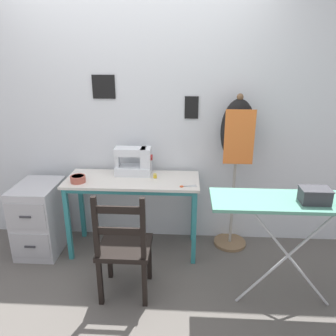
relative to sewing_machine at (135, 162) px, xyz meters
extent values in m
plane|color=#5B5651|center=(-0.01, -0.36, -0.87)|extent=(14.00, 14.00, 0.00)
cube|color=silver|center=(-0.01, 0.19, 0.41)|extent=(10.00, 0.05, 2.55)
cube|color=black|center=(-0.29, 0.15, 0.68)|extent=(0.21, 0.01, 0.21)
cube|color=black|center=(0.52, 0.15, 0.49)|extent=(0.13, 0.01, 0.21)
cube|color=silver|center=(-0.01, -0.12, -0.14)|extent=(1.23, 0.48, 0.02)
cube|color=teal|center=(-0.01, -0.32, -0.17)|extent=(1.15, 0.03, 0.04)
cube|color=teal|center=(-0.58, -0.32, -0.51)|extent=(0.04, 0.04, 0.72)
cube|color=teal|center=(0.56, -0.32, -0.51)|extent=(0.04, 0.04, 0.72)
cube|color=teal|center=(-0.58, 0.08, -0.51)|extent=(0.04, 0.04, 0.72)
cube|color=teal|center=(0.56, 0.08, -0.51)|extent=(0.04, 0.04, 0.72)
cube|color=white|center=(-0.02, 0.00, -0.08)|extent=(0.34, 0.18, 0.08)
cube|color=white|center=(0.10, 0.00, 0.05)|extent=(0.09, 0.16, 0.18)
cube|color=white|center=(-0.04, 0.00, 0.10)|extent=(0.29, 0.14, 0.07)
cube|color=white|center=(-0.17, 0.00, 0.01)|extent=(0.04, 0.10, 0.11)
cylinder|color=#B22D2D|center=(0.16, 0.00, 0.05)|extent=(0.02, 0.06, 0.06)
cylinder|color=#99999E|center=(0.10, 0.00, 0.15)|extent=(0.01, 0.01, 0.02)
cylinder|color=#B25647|center=(-0.48, -0.23, -0.09)|extent=(0.13, 0.13, 0.06)
cylinder|color=brown|center=(-0.48, -0.23, -0.07)|extent=(0.11, 0.11, 0.01)
cube|color=silver|center=(0.52, -0.27, -0.12)|extent=(0.12, 0.05, 0.00)
cube|color=silver|center=(0.52, -0.28, -0.12)|extent=(0.12, 0.02, 0.00)
torus|color=#DB511E|center=(0.45, -0.29, -0.12)|extent=(0.03, 0.03, 0.01)
torus|color=#DB511E|center=(0.45, -0.29, -0.12)|extent=(0.03, 0.03, 0.01)
cylinder|color=yellow|center=(0.20, -0.09, -0.10)|extent=(0.03, 0.03, 0.04)
cylinder|color=beige|center=(0.20, -0.09, -0.08)|extent=(0.04, 0.04, 0.00)
cylinder|color=beige|center=(0.20, -0.09, -0.12)|extent=(0.04, 0.04, 0.00)
cube|color=black|center=(0.02, -0.73, -0.46)|extent=(0.40, 0.38, 0.04)
cube|color=black|center=(-0.15, -0.57, -0.67)|extent=(0.04, 0.04, 0.39)
cube|color=black|center=(0.19, -0.57, -0.67)|extent=(0.04, 0.04, 0.39)
cube|color=black|center=(-0.15, -0.89, -0.67)|extent=(0.04, 0.04, 0.39)
cube|color=black|center=(0.19, -0.89, -0.67)|extent=(0.04, 0.04, 0.39)
cube|color=black|center=(-0.15, -0.89, -0.20)|extent=(0.04, 0.04, 0.48)
cube|color=black|center=(0.19, -0.89, -0.20)|extent=(0.04, 0.04, 0.48)
cube|color=black|center=(0.02, -0.89, -0.06)|extent=(0.34, 0.02, 0.06)
cube|color=black|center=(0.02, -0.89, -0.22)|extent=(0.34, 0.02, 0.06)
cube|color=#B7B7BC|center=(-0.91, -0.17, -0.53)|extent=(0.38, 0.51, 0.68)
cube|color=#A8A8AD|center=(-0.91, -0.43, -0.38)|extent=(0.35, 0.01, 0.25)
cube|color=#333338|center=(-0.91, -0.44, -0.38)|extent=(0.10, 0.01, 0.02)
cube|color=#A8A8AD|center=(-0.91, -0.43, -0.68)|extent=(0.35, 0.01, 0.25)
cube|color=#333338|center=(-0.91, -0.44, -0.68)|extent=(0.10, 0.01, 0.02)
cylinder|color=#846647|center=(0.94, 0.02, -0.85)|extent=(0.32, 0.32, 0.03)
cylinder|color=#ADA89E|center=(0.94, 0.02, -0.37)|extent=(0.03, 0.03, 0.94)
ellipsoid|color=black|center=(0.94, 0.02, 0.31)|extent=(0.31, 0.22, 0.58)
sphere|color=brown|center=(0.94, 0.02, 0.61)|extent=(0.06, 0.06, 0.06)
cube|color=orange|center=(0.94, -0.10, 0.28)|extent=(0.26, 0.01, 0.49)
cube|color=#518E7A|center=(1.24, -0.80, 0.00)|extent=(1.17, 0.37, 0.02)
cylinder|color=#B7B7BC|center=(1.24, -0.80, -0.44)|extent=(0.72, 0.02, 0.87)
cylinder|color=#B7B7BC|center=(1.24, -0.80, -0.44)|extent=(0.72, 0.02, 0.87)
cube|color=#333338|center=(1.35, -0.84, 0.06)|extent=(0.19, 0.13, 0.10)
cube|color=#38383D|center=(1.35, -0.84, 0.12)|extent=(0.20, 0.14, 0.01)
camera|label=1|loc=(0.48, -2.91, 0.97)|focal=35.00mm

